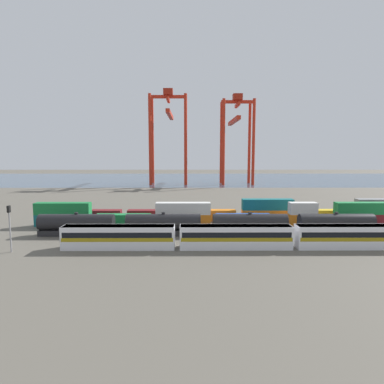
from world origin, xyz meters
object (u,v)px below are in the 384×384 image
at_px(shipping_container_3, 183,220).
at_px(shipping_container_16, 381,215).
at_px(shipping_container_12, 210,215).
at_px(gantry_crane_west, 169,126).
at_px(shipping_container_8, 362,220).
at_px(shipping_container_11, 153,215).
at_px(signal_mast, 10,222).
at_px(freight_tank_row, 207,224).
at_px(gantry_crane_central, 236,130).
at_px(passenger_train, 236,236).

xyz_separation_m(shipping_container_3, shipping_container_16, (47.40, 5.55, 0.00)).
height_order(shipping_container_3, shipping_container_12, same).
bearing_deg(gantry_crane_west, shipping_container_3, -84.74).
bearing_deg(shipping_container_8, shipping_container_11, 173.30).
height_order(signal_mast, shipping_container_16, signal_mast).
bearing_deg(signal_mast, shipping_container_8, 16.31).
relative_size(freight_tank_row, shipping_container_16, 5.42).
relative_size(shipping_container_12, gantry_crane_central, 0.26).
distance_m(signal_mast, shipping_container_11, 32.69).
bearing_deg(gantry_crane_central, gantry_crane_west, -179.80).
bearing_deg(freight_tank_row, shipping_container_11, 130.65).
bearing_deg(shipping_container_3, shipping_container_8, 0.00).
bearing_deg(freight_tank_row, shipping_container_8, 13.67).
bearing_deg(passenger_train, shipping_container_8, 29.98).
relative_size(shipping_container_8, shipping_container_11, 1.00).
xyz_separation_m(shipping_container_3, shipping_container_12, (6.37, 5.55, 0.00)).
distance_m(freight_tank_row, shipping_container_8, 36.18).
distance_m(shipping_container_12, gantry_crane_central, 105.00).
height_order(shipping_container_12, shipping_container_16, same).
relative_size(shipping_container_11, shipping_container_12, 1.00).
bearing_deg(shipping_container_11, shipping_container_16, 0.00).
xyz_separation_m(freight_tank_row, shipping_container_3, (-4.80, 8.55, -0.88)).
xyz_separation_m(freight_tank_row, gantry_crane_central, (21.21, 113.62, 26.22)).
xyz_separation_m(shipping_container_8, gantry_crane_west, (-49.59, 104.95, 28.90)).
height_order(shipping_container_8, shipping_container_11, same).
bearing_deg(gantry_crane_west, shipping_container_8, -64.71).
xyz_separation_m(shipping_container_3, shipping_container_11, (-7.31, 5.55, 0.00)).
height_order(passenger_train, shipping_container_16, passenger_train).
bearing_deg(gantry_crane_central, passenger_train, -97.78).
height_order(passenger_train, gantry_crane_west, gantry_crane_west).
relative_size(freight_tank_row, gantry_crane_west, 1.34).
relative_size(passenger_train, shipping_container_12, 4.82).
distance_m(shipping_container_3, gantry_crane_west, 109.28).
distance_m(shipping_container_11, shipping_container_16, 54.71).
xyz_separation_m(signal_mast, gantry_crane_central, (53.65, 124.85, 23.43)).
xyz_separation_m(passenger_train, shipping_container_16, (38.17, 23.26, -0.84)).
relative_size(passenger_train, gantry_crane_west, 1.19).
bearing_deg(shipping_container_8, passenger_train, -150.02).
bearing_deg(shipping_container_8, shipping_container_12, 170.61).
bearing_deg(shipping_container_3, gantry_crane_west, 95.26).
bearing_deg(freight_tank_row, gantry_crane_west, 97.26).
height_order(signal_mast, shipping_container_8, signal_mast).
bearing_deg(shipping_container_11, shipping_container_12, 0.00).
bearing_deg(shipping_container_16, passenger_train, -148.64).
distance_m(shipping_container_8, gantry_crane_west, 119.62).
relative_size(freight_tank_row, shipping_container_8, 5.42).
xyz_separation_m(passenger_train, signal_mast, (-36.88, -2.07, 2.83)).
relative_size(freight_tank_row, signal_mast, 8.56).
xyz_separation_m(shipping_container_11, shipping_container_12, (13.68, 0.00, 0.00)).
distance_m(shipping_container_3, shipping_container_12, 8.45).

